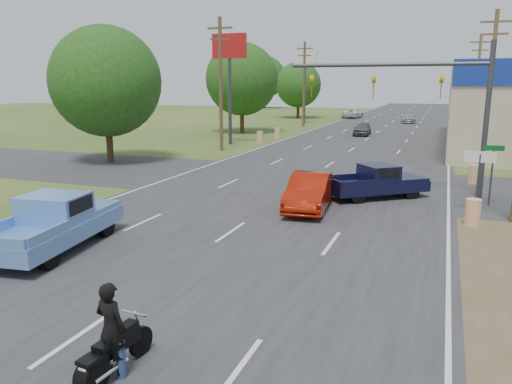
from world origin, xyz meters
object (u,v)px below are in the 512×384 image
at_px(red_convertible, 310,192).
at_px(navy_pickup, 378,181).
at_px(motorcycle, 111,355).
at_px(distant_car_white, 353,113).
at_px(rider, 111,333).
at_px(distant_car_grey, 362,129).
at_px(distant_car_silver, 408,118).
at_px(blue_pickup, 56,221).

xyz_separation_m(red_convertible, navy_pickup, (2.40, 3.23, 0.03)).
relative_size(motorcycle, distant_car_white, 0.37).
height_order(motorcycle, rider, rider).
distance_m(rider, distant_car_white, 70.44).
relative_size(distant_car_grey, distant_car_silver, 0.86).
distance_m(motorcycle, distant_car_white, 70.47).
relative_size(red_convertible, distant_car_grey, 1.15).
bearing_deg(distant_car_grey, motorcycle, -89.20).
relative_size(motorcycle, distant_car_grey, 0.49).
height_order(blue_pickup, navy_pickup, blue_pickup).
distance_m(red_convertible, rider, 13.07).
xyz_separation_m(red_convertible, rider, (-0.17, -13.07, 0.11)).
bearing_deg(distant_car_white, distant_car_silver, 146.79).
relative_size(rider, distant_car_white, 0.33).
distance_m(motorcycle, distant_car_grey, 44.55).
bearing_deg(motorcycle, distant_car_grey, 98.55).
bearing_deg(distant_car_silver, distant_car_grey, -104.90).
relative_size(blue_pickup, distant_car_silver, 1.22).
bearing_deg(distant_car_silver, rider, -95.93).
bearing_deg(navy_pickup, distant_car_white, 151.80).
xyz_separation_m(rider, blue_pickup, (-6.05, 5.35, 0.04)).
distance_m(blue_pickup, distant_car_grey, 39.25).
distance_m(navy_pickup, distant_car_silver, 47.06).
bearing_deg(blue_pickup, distant_car_silver, 75.29).
distance_m(rider, blue_pickup, 8.08).
bearing_deg(rider, distant_car_white, -78.21).
relative_size(motorcycle, blue_pickup, 0.34).
bearing_deg(red_convertible, distant_car_white, 92.46).
distance_m(rider, distant_car_silver, 63.32).
distance_m(red_convertible, distant_car_silver, 50.25).
bearing_deg(navy_pickup, red_convertible, -76.00).
xyz_separation_m(rider, distant_car_silver, (0.55, 63.31, -0.19)).
bearing_deg(blue_pickup, distant_car_white, 83.57).
bearing_deg(motorcycle, rider, 90.00).
xyz_separation_m(blue_pickup, distant_car_grey, (3.46, 39.09, -0.22)).
xyz_separation_m(navy_pickup, distant_car_grey, (-5.17, 28.14, -0.11)).
bearing_deg(navy_pickup, rider, -48.37).
distance_m(navy_pickup, distant_car_grey, 28.61).
relative_size(distant_car_silver, distant_car_white, 0.88).
bearing_deg(red_convertible, distant_car_grey, 89.26).
bearing_deg(motorcycle, distant_car_white, 101.79).
bearing_deg(rider, distant_car_grey, -81.44).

